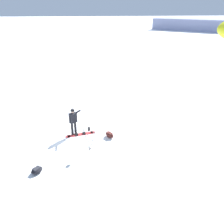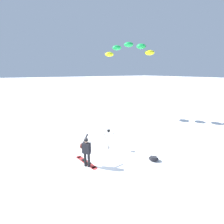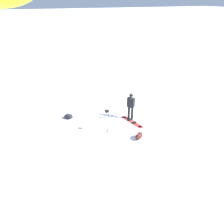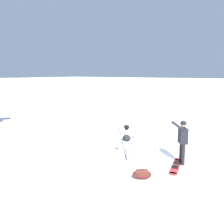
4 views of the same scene
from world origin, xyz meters
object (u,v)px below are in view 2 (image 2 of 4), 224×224
Objects in this scene: traction_kite at (129,49)px; gear_bag_large at (83,145)px; snowboard at (86,162)px; gear_bag_small at (153,159)px; snowboarder at (87,149)px; camera_tripod at (109,136)px.

traction_kite is 9.85m from gear_bag_large.
gear_bag_large is (-1.68, 0.47, 0.14)m from snowboard.
snowboard is 10.92m from traction_kite.
traction_kite is (-5.09, 6.75, 6.91)m from snowboard.
gear_bag_small is at bearing 38.37° from gear_bag_large.
traction_kite is at bearing 128.61° from snowboarder.
gear_bag_large is at bearing 164.21° from snowboard.
traction_kite is at bearing 127.03° from snowboard.
gear_bag_small is (1.52, 3.36, -0.86)m from snowboarder.
snowboarder is at bearing -114.29° from gear_bag_small.
snowboard is at bearing -52.97° from traction_kite.
camera_tripod is (4.56, -4.97, -5.95)m from traction_kite.
traction_kite is (-5.45, 6.83, 5.94)m from snowboarder.
camera_tripod is 2.97m from gear_bag_small.
traction_kite is at bearing 118.55° from gear_bag_large.
traction_kite reaches higher than snowboard.
snowboarder is 0.96× the size of snowboard.
snowboarder is 0.38× the size of traction_kite.
traction_kite is 6.55× the size of gear_bag_small.
snowboard is 1.26× the size of camera_tripod.
snowboarder is at bearing -11.62° from snowboard.
traction_kite reaches higher than gear_bag_small.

